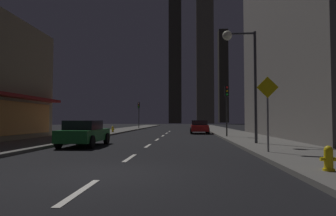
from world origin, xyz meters
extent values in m
cube|color=black|center=(0.00, 32.00, -0.05)|extent=(78.00, 136.00, 0.10)
cube|color=#605E59|center=(7.00, 32.00, 0.07)|extent=(4.00, 76.00, 0.15)
cube|color=#605E59|center=(-7.00, 32.00, 0.07)|extent=(4.00, 76.00, 0.15)
cube|color=silver|center=(0.00, -2.00, 0.01)|extent=(0.16, 2.20, 0.01)
cube|color=silver|center=(0.00, 3.20, 0.01)|extent=(0.16, 2.20, 0.01)
cube|color=silver|center=(0.00, 8.40, 0.01)|extent=(0.16, 2.20, 0.01)
cube|color=silver|center=(0.00, 13.60, 0.01)|extent=(0.16, 2.20, 0.01)
cube|color=silver|center=(0.00, 18.80, 0.01)|extent=(0.16, 2.20, 0.01)
cube|color=silver|center=(0.00, 24.00, 0.01)|extent=(0.16, 2.20, 0.01)
cube|color=silver|center=(0.00, 29.20, 0.01)|extent=(0.16, 2.20, 0.01)
cube|color=slate|center=(14.50, 16.00, 10.58)|extent=(11.00, 20.00, 21.16)
cube|color=#373429|center=(-2.85, 121.83, 38.13)|extent=(5.65, 6.52, 76.27)
cube|color=#65604C|center=(10.31, 115.43, 27.14)|extent=(7.20, 6.48, 54.28)
cube|color=#343127|center=(23.79, 159.58, 27.09)|extent=(5.35, 7.16, 54.19)
cube|color=#1E722D|center=(-3.60, 8.13, 0.61)|extent=(1.80, 4.20, 0.65)
cube|color=black|center=(-3.60, 7.93, 1.17)|extent=(1.64, 2.00, 0.55)
cylinder|color=black|center=(-4.48, 9.53, 0.34)|extent=(0.22, 0.68, 0.68)
cylinder|color=black|center=(-2.72, 9.53, 0.34)|extent=(0.22, 0.68, 0.68)
cylinder|color=black|center=(-4.48, 6.73, 0.34)|extent=(0.22, 0.68, 0.68)
cylinder|color=black|center=(-2.72, 6.73, 0.34)|extent=(0.22, 0.68, 0.68)
sphere|color=white|center=(-4.15, 10.18, 0.67)|extent=(0.18, 0.18, 0.18)
sphere|color=white|center=(-3.05, 10.18, 0.67)|extent=(0.18, 0.18, 0.18)
cube|color=#B21919|center=(3.60, 23.48, 0.61)|extent=(1.80, 4.20, 0.65)
cube|color=black|center=(3.60, 23.28, 1.17)|extent=(1.64, 2.00, 0.55)
cylinder|color=black|center=(2.72, 24.88, 0.34)|extent=(0.22, 0.68, 0.68)
cylinder|color=black|center=(4.48, 24.88, 0.34)|extent=(0.22, 0.68, 0.68)
cylinder|color=black|center=(2.72, 22.08, 0.34)|extent=(0.22, 0.68, 0.68)
cylinder|color=black|center=(4.48, 22.08, 0.34)|extent=(0.22, 0.68, 0.68)
sphere|color=white|center=(3.05, 25.53, 0.67)|extent=(0.18, 0.18, 0.18)
sphere|color=white|center=(4.15, 25.53, 0.67)|extent=(0.18, 0.18, 0.18)
cylinder|color=yellow|center=(5.90, -0.04, 0.43)|extent=(0.22, 0.22, 0.55)
sphere|color=yellow|center=(5.90, -0.04, 0.70)|extent=(0.21, 0.21, 0.21)
cylinder|color=yellow|center=(5.90, -0.04, 0.18)|extent=(0.30, 0.30, 0.06)
cylinder|color=yellow|center=(5.74, -0.04, 0.45)|extent=(0.10, 0.10, 0.10)
cylinder|color=yellow|center=(6.06, -0.04, 0.45)|extent=(0.10, 0.10, 0.10)
cylinder|color=gold|center=(-5.90, 23.14, 0.43)|extent=(0.22, 0.22, 0.55)
sphere|color=gold|center=(-5.90, 23.14, 0.70)|extent=(0.21, 0.21, 0.21)
cylinder|color=gold|center=(-5.90, 23.14, 0.18)|extent=(0.30, 0.30, 0.06)
cylinder|color=gold|center=(-6.06, 23.14, 0.45)|extent=(0.10, 0.10, 0.10)
cylinder|color=gold|center=(-5.74, 23.14, 0.45)|extent=(0.10, 0.10, 0.10)
cylinder|color=#2D2D2D|center=(5.50, 15.86, 2.25)|extent=(0.12, 0.12, 4.20)
cube|color=black|center=(5.50, 15.66, 3.85)|extent=(0.32, 0.24, 0.90)
sphere|color=red|center=(5.50, 15.53, 4.13)|extent=(0.18, 0.18, 0.18)
sphere|color=#F2B20C|center=(5.50, 15.53, 3.85)|extent=(0.18, 0.18, 0.18)
sphere|color=#19D833|center=(5.50, 15.53, 3.57)|extent=(0.18, 0.18, 0.18)
cylinder|color=#2D2D2D|center=(-5.50, 38.00, 2.25)|extent=(0.12, 0.12, 4.20)
cube|color=black|center=(-5.50, 37.80, 3.85)|extent=(0.32, 0.24, 0.90)
sphere|color=red|center=(-5.50, 37.67, 4.13)|extent=(0.18, 0.18, 0.18)
sphere|color=#F2B20C|center=(-5.50, 37.67, 3.85)|extent=(0.18, 0.18, 0.18)
sphere|color=#19D833|center=(-5.50, 37.67, 3.57)|extent=(0.18, 0.18, 0.18)
cylinder|color=#38383D|center=(6.20, 8.94, 3.40)|extent=(0.16, 0.16, 6.50)
cylinder|color=#38383D|center=(5.40, 8.94, 6.55)|extent=(1.60, 0.12, 0.12)
sphere|color=#FCF7CC|center=(4.60, 8.94, 6.45)|extent=(0.56, 0.56, 0.56)
cylinder|color=slate|center=(5.60, 4.40, 1.35)|extent=(0.08, 0.08, 2.40)
cube|color=yellow|center=(5.60, 4.37, 2.85)|extent=(0.91, 0.03, 0.91)
camera|label=1|loc=(2.19, -7.78, 1.48)|focal=30.45mm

